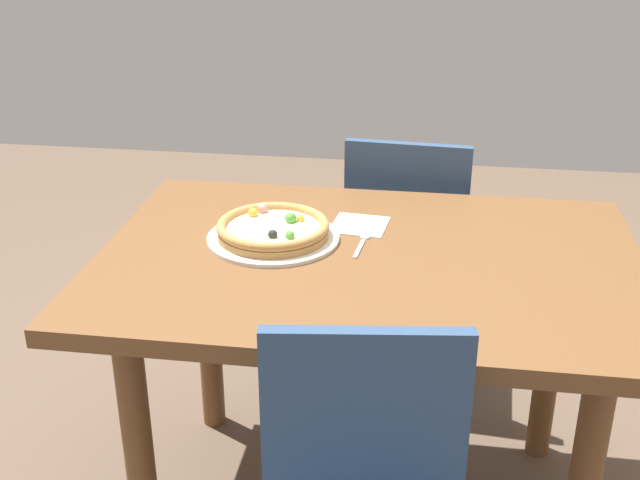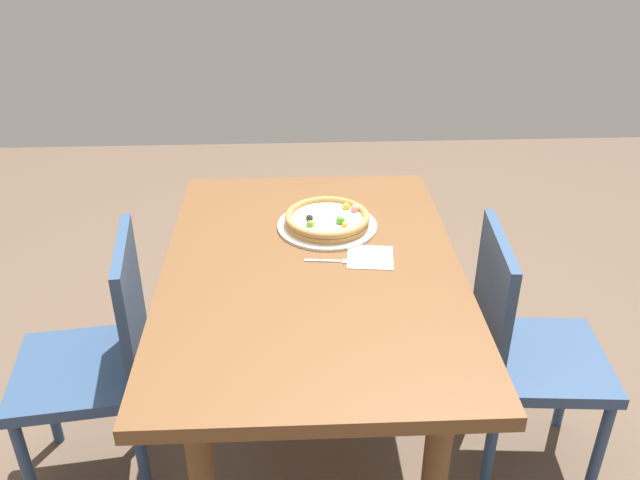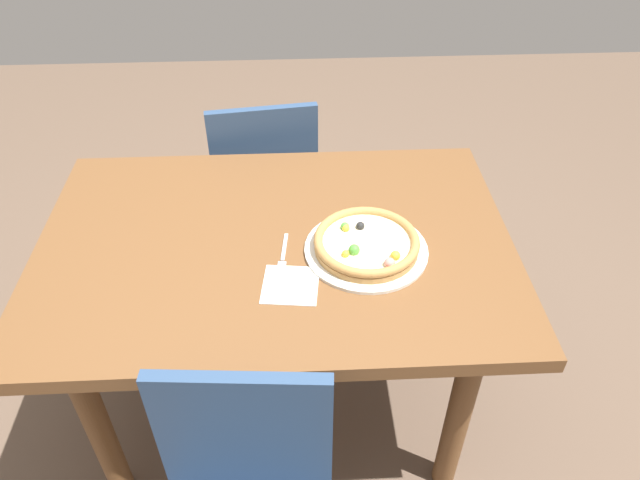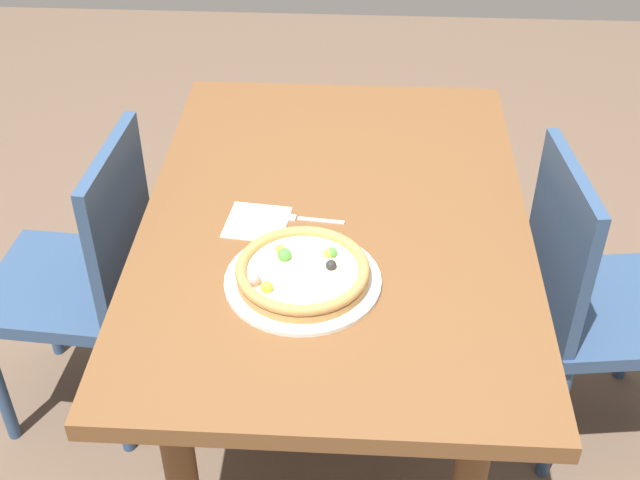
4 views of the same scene
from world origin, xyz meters
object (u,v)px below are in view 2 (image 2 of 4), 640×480
dining_table (312,295)px  fork (336,261)px  pizza (327,219)px  napkin (370,257)px  chair_near (100,357)px  chair_far (523,348)px  plate (327,226)px

dining_table → fork: size_ratio=7.90×
pizza → napkin: bearing=30.5°
chair_near → dining_table: bearing=-92.1°
chair_near → fork: size_ratio=5.33×
dining_table → chair_far: chair_far is taller
chair_far → napkin: size_ratio=6.31×
chair_near → plate: bearing=-74.3°
chair_far → pizza: bearing=-113.8°
dining_table → pizza: size_ratio=4.62×
plate → napkin: (0.21, 0.12, -0.00)m
chair_near → chair_far: (0.02, 1.33, 0.00)m
dining_table → napkin: bearing=102.6°
chair_near → plate: 0.84m
napkin → pizza: bearing=-149.5°
fork → plate: bearing=99.9°
chair_far → plate: chair_far is taller
chair_near → napkin: size_ratio=6.31×
chair_near → chair_far: same height
dining_table → chair_near: bearing=-84.9°
dining_table → chair_near: (0.06, -0.67, -0.17)m
chair_near → chair_far: 1.33m
chair_near → pizza: (-0.31, 0.72, 0.31)m
chair_far → napkin: bearing=-99.2°
plate → pizza: size_ratio=1.18×
fork → chair_far: bearing=-3.4°
dining_table → fork: (-0.02, 0.07, 0.11)m
chair_far → pizza: (-0.32, -0.60, 0.31)m
chair_far → napkin: (-0.12, -0.48, 0.28)m
chair_near → fork: 0.80m
plate → napkin: 0.24m
pizza → chair_far: bearing=62.0°
chair_far → fork: (-0.10, -0.59, 0.28)m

